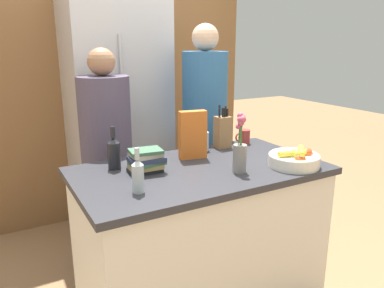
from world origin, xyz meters
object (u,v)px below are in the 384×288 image
Objects in this scene: fruit_bowl at (295,159)px; flower_vase at (240,150)px; book_stack at (146,161)px; person_in_blue at (205,124)px; knife_block at (223,131)px; coffee_mug at (244,137)px; person_at_sink at (107,150)px; refrigerator at (118,115)px; cereal_box at (193,135)px; bottle_wine at (138,175)px; bottle_oil at (114,152)px; bottle_vinegar at (204,139)px.

fruit_bowl is 0.37m from flower_vase.
book_stack is 0.12× the size of person_in_blue.
knife_block reaches higher than coffee_mug.
person_at_sink is at bearing 132.76° from fruit_bowl.
person_at_sink is at bearing 158.11° from coffee_mug.
refrigerator is 1.07m from cereal_box.
coffee_mug is 0.90m from book_stack.
bottle_wine is (-0.51, -0.37, -0.06)m from cereal_box.
book_stack is at bearing -84.67° from person_at_sink.
refrigerator is 1.16× the size of person_in_blue.
cereal_box reaches higher than knife_block.
bottle_oil is 0.48m from person_at_sink.
cereal_box is 1.46× the size of bottle_vinegar.
person_at_sink is at bearing 79.09° from bottle_oil.
fruit_bowl is 0.17× the size of person_in_blue.
person_at_sink is (-0.56, 0.38, -0.10)m from bottle_vinegar.
cereal_box reaches higher than coffee_mug.
person_at_sink is (-0.28, -0.57, -0.13)m from refrigerator.
bottle_oil is at bearing 153.21° from fruit_bowl.
knife_block is at bearing 3.64° from bottle_vinegar.
bottle_oil is at bearing -100.36° from person_at_sink.
knife_block is at bearing 5.79° from bottle_oil.
coffee_mug is 0.99m from person_at_sink.
cereal_box is 0.67m from person_at_sink.
flower_vase is at bearing -128.96° from coffee_mug.
cereal_box is at bearing -158.32° from knife_block.
fruit_bowl is 0.88m from book_stack.
coffee_mug is at bearing -21.34° from person_at_sink.
flower_vase is 0.22× the size of person_at_sink.
fruit_bowl is at bearing -68.62° from refrigerator.
book_stack is at bearing 60.21° from bottle_wine.
person_in_blue is (-0.06, 0.95, 0.04)m from fruit_bowl.
flower_vase is at bearing -33.89° from bottle_oil.
bottle_oil reaches higher than bottle_vinegar.
bottle_oil is 1.01m from person_in_blue.
knife_block is 0.16m from bottle_vinegar.
cereal_box is at bearing 16.57° from book_stack.
knife_block is 1.19× the size of bottle_oil.
bottle_oil is (-0.81, -0.08, -0.02)m from knife_block.
flower_vase reaches higher than cereal_box.
cereal_box is 0.17× the size of person_in_blue.
refrigerator reaches higher than fruit_bowl.
bottle_wine is at bearing -119.79° from book_stack.
knife_block is at bearing 67.04° from flower_vase.
bottle_oil is (-0.60, 0.41, -0.03)m from flower_vase.
bottle_wine is (-0.96, 0.08, 0.04)m from fruit_bowl.
fruit_bowl is 0.19× the size of person_at_sink.
coffee_mug is at bearing 85.15° from fruit_bowl.
coffee_mug is at bearing -89.08° from person_in_blue.
book_stack is 0.91× the size of bottle_wine.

